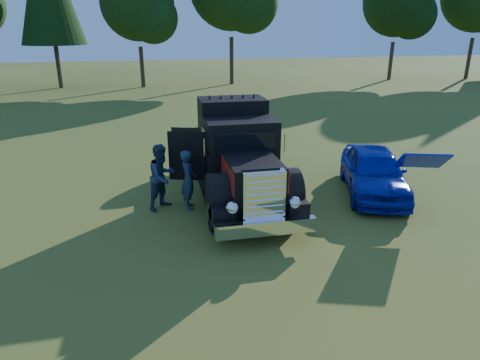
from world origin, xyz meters
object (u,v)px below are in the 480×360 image
spectator_far (162,177)px  spectator_near (188,180)px  hotrod_coupe (374,171)px  diamond_t_truck (238,159)px

spectator_far → spectator_near: bearing=-55.9°
hotrod_coupe → spectator_far: size_ratio=2.40×
diamond_t_truck → hotrod_coupe: (4.36, -0.50, -0.53)m
spectator_near → spectator_far: size_ratio=0.91×
hotrod_coupe → diamond_t_truck: bearing=173.5°
hotrod_coupe → spectator_near: size_ratio=2.63×
diamond_t_truck → spectator_far: size_ratio=3.67×
spectator_near → spectator_far: 0.77m
hotrod_coupe → spectator_far: spectator_far is taller
diamond_t_truck → spectator_near: (-1.57, -0.48, -0.39)m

